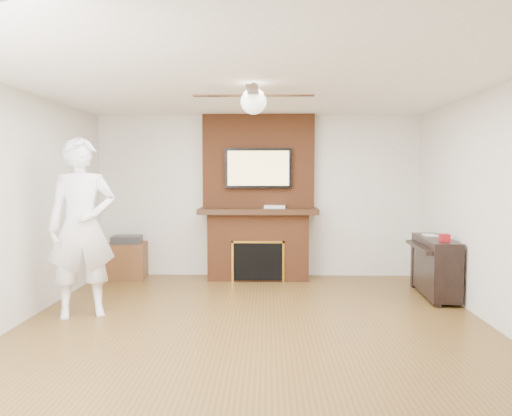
{
  "coord_description": "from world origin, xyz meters",
  "views": [
    {
      "loc": [
        0.14,
        -5.02,
        1.61
      ],
      "look_at": [
        0.0,
        0.9,
        1.19
      ],
      "focal_mm": 35.0,
      "sensor_mm": 36.0,
      "label": 1
    }
  ],
  "objects_px": {
    "person": "(82,227)",
    "piano": "(435,265)",
    "fireplace": "(258,213)",
    "side_table": "(127,259)"
  },
  "relations": [
    {
      "from": "fireplace",
      "to": "piano",
      "type": "distance_m",
      "value": 2.63
    },
    {
      "from": "fireplace",
      "to": "side_table",
      "type": "height_order",
      "value": "fireplace"
    },
    {
      "from": "fireplace",
      "to": "piano",
      "type": "xyz_separation_m",
      "value": [
        2.31,
        -1.12,
        -0.58
      ]
    },
    {
      "from": "person",
      "to": "piano",
      "type": "xyz_separation_m",
      "value": [
        4.25,
        0.96,
        -0.59
      ]
    },
    {
      "from": "fireplace",
      "to": "side_table",
      "type": "relative_size",
      "value": 3.84
    },
    {
      "from": "person",
      "to": "side_table",
      "type": "relative_size",
      "value": 3.08
    },
    {
      "from": "side_table",
      "to": "piano",
      "type": "xyz_separation_m",
      "value": [
        4.32,
        -1.05,
        0.11
      ]
    },
    {
      "from": "person",
      "to": "side_table",
      "type": "height_order",
      "value": "person"
    },
    {
      "from": "fireplace",
      "to": "person",
      "type": "bearing_deg",
      "value": -132.86
    },
    {
      "from": "fireplace",
      "to": "piano",
      "type": "bearing_deg",
      "value": -25.84
    }
  ]
}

